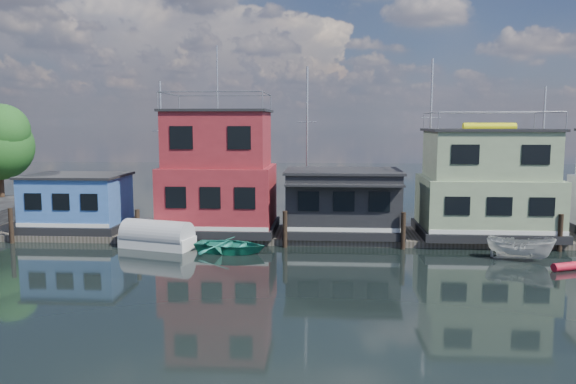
# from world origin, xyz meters

# --- Properties ---
(ground) EXTENTS (160.00, 160.00, 0.00)m
(ground) POSITION_xyz_m (0.00, 0.00, 0.00)
(ground) COLOR black
(ground) RESTS_ON ground
(dock) EXTENTS (48.00, 5.00, 0.40)m
(dock) POSITION_xyz_m (0.00, 12.00, 0.20)
(dock) COLOR #595147
(dock) RESTS_ON ground
(houseboat_blue) EXTENTS (6.40, 4.90, 3.66)m
(houseboat_blue) POSITION_xyz_m (-18.00, 12.00, 2.21)
(houseboat_blue) COLOR black
(houseboat_blue) RESTS_ON dock
(houseboat_red) EXTENTS (7.40, 5.90, 11.86)m
(houseboat_red) POSITION_xyz_m (-8.50, 12.00, 4.10)
(houseboat_red) COLOR black
(houseboat_red) RESTS_ON dock
(houseboat_dark) EXTENTS (7.40, 6.10, 4.06)m
(houseboat_dark) POSITION_xyz_m (-0.50, 11.98, 2.42)
(houseboat_dark) COLOR black
(houseboat_dark) RESTS_ON dock
(houseboat_green) EXTENTS (8.40, 5.90, 7.03)m
(houseboat_green) POSITION_xyz_m (8.50, 12.00, 3.55)
(houseboat_green) COLOR black
(houseboat_green) RESTS_ON dock
(pilings) EXTENTS (42.28, 0.28, 2.20)m
(pilings) POSITION_xyz_m (-0.33, 9.20, 1.10)
(pilings) COLOR #2D2116
(pilings) RESTS_ON ground
(background_masts) EXTENTS (36.40, 0.16, 12.00)m
(background_masts) POSITION_xyz_m (4.76, 18.00, 5.55)
(background_masts) COLOR silver
(background_masts) RESTS_ON ground
(motorboat) EXTENTS (3.75, 2.42, 1.36)m
(motorboat) POSITION_xyz_m (8.99, 6.87, 0.68)
(motorboat) COLOR beige
(motorboat) RESTS_ON ground
(tarp_runabout) EXTENTS (4.72, 2.91, 1.79)m
(tarp_runabout) POSITION_xyz_m (-11.60, 8.51, 0.67)
(tarp_runabout) COLOR white
(tarp_runabout) RESTS_ON ground
(dinghy_teal) EXTENTS (4.57, 3.62, 0.85)m
(dinghy_teal) POSITION_xyz_m (-7.02, 7.56, 0.43)
(dinghy_teal) COLOR #268C76
(dinghy_teal) RESTS_ON ground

